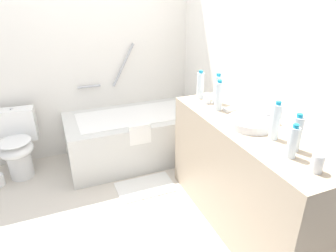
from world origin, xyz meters
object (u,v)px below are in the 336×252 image
bathtub (136,135)px  water_bottle_3 (276,122)px  water_bottle_5 (296,133)px  bath_mat (146,187)px  sink_basin (250,122)px  water_bottle_2 (200,85)px  water_bottle_0 (293,142)px  sink_faucet (272,118)px  water_bottle_1 (218,90)px  drinking_glass_1 (207,99)px  water_bottle_4 (219,96)px  drinking_glass_0 (317,163)px  toilet (17,144)px  soap_dish (230,109)px

bathtub → water_bottle_3: bearing=-72.5°
water_bottle_5 → bath_mat: size_ratio=0.42×
bathtub → sink_basin: bathtub is taller
water_bottle_2 → water_bottle_5: (0.08, -1.08, -0.01)m
bathtub → water_bottle_0: size_ratio=7.22×
sink_faucet → sink_basin: bearing=-180.0°
bathtub → water_bottle_3: (0.50, -1.57, 0.72)m
water_bottle_1 → drinking_glass_1: (-0.08, 0.03, -0.08)m
water_bottle_0 → water_bottle_5: water_bottle_5 is taller
water_bottle_4 → drinking_glass_0: size_ratio=2.42×
toilet → sink_faucet: (1.90, -1.47, 0.56)m
water_bottle_4 → water_bottle_5: size_ratio=1.06×
water_bottle_5 → drinking_glass_0: water_bottle_5 is taller
sink_faucet → bath_mat: (-0.77, 0.74, -0.91)m
water_bottle_2 → water_bottle_5: 1.08m
sink_basin → water_bottle_5: 0.40m
water_bottle_0 → water_bottle_1: water_bottle_1 is taller
bathtub → drinking_glass_1: size_ratio=18.47×
sink_faucet → toilet: bearing=142.1°
toilet → bath_mat: 1.39m
water_bottle_3 → soap_dish: size_ratio=2.89×
water_bottle_2 → drinking_glass_1: bearing=-91.9°
toilet → water_bottle_4: (1.66, -1.10, 0.64)m
water_bottle_5 → bath_mat: water_bottle_5 is taller
sink_basin → bath_mat: sink_basin is taller
water_bottle_2 → water_bottle_4: size_ratio=1.01×
bathtub → sink_faucet: 1.63m
water_bottle_4 → drinking_glass_1: size_ratio=3.06×
water_bottle_0 → water_bottle_2: 1.14m
soap_dish → sink_faucet: bearing=-63.1°
sink_faucet → drinking_glass_0: bearing=-110.1°
bathtub → sink_basin: size_ratio=4.62×
bathtub → sink_faucet: bearing=-63.6°
water_bottle_4 → sink_faucet: bearing=-57.4°
bathtub → sink_basin: 1.56m
water_bottle_4 → drinking_glass_0: water_bottle_4 is taller
drinking_glass_0 → bath_mat: drinking_glass_0 is taller
toilet → water_bottle_3: bearing=49.0°
drinking_glass_1 → sink_basin: bearing=-84.6°
water_bottle_1 → water_bottle_5: water_bottle_1 is taller
water_bottle_0 → water_bottle_2: water_bottle_2 is taller
water_bottle_1 → water_bottle_5: size_ratio=1.10×
sink_basin → water_bottle_4: 0.38m
bathtub → soap_dish: (0.51, -1.03, 0.61)m
water_bottle_3 → drinking_glass_1: 0.77m
sink_basin → sink_faucet: bearing=0.0°
water_bottle_3 → drinking_glass_0: (-0.05, -0.40, -0.07)m
sink_basin → water_bottle_3: (0.02, -0.22, 0.09)m
water_bottle_4 → drinking_glass_0: 1.00m
sink_basin → water_bottle_5: (0.03, -0.39, 0.08)m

